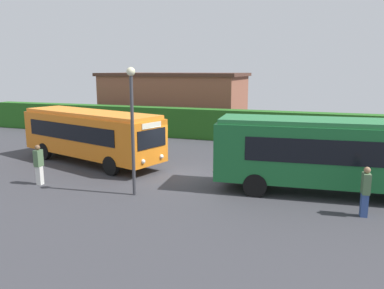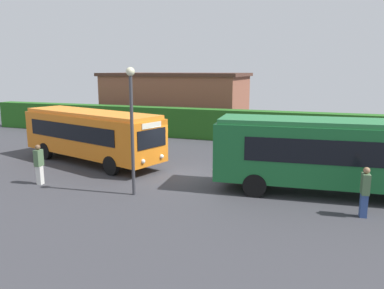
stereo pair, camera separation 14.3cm
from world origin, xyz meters
TOP-DOWN VIEW (x-y plane):
  - ground_plane at (0.00, 0.00)m, footprint 64.00×64.00m
  - bus_orange at (-5.81, 0.62)m, footprint 9.74×5.16m
  - bus_green at (6.95, -0.80)m, footprint 9.71×3.35m
  - person_left at (-5.67, -3.83)m, footprint 0.29×0.43m
  - person_center at (8.30, -3.12)m, footprint 0.30×0.50m
  - hedge_row at (0.00, 10.35)m, footprint 44.00×1.31m
  - depot_building at (-6.90, 16.28)m, footprint 13.22×7.36m
  - traffic_cone at (1.61, 8.33)m, footprint 0.36×0.36m
  - lamppost at (-0.79, -3.70)m, footprint 0.36×0.36m

SIDE VIEW (x-z plane):
  - ground_plane at x=0.00m, z-range 0.00..0.00m
  - traffic_cone at x=1.61m, z-range 0.00..0.60m
  - person_center at x=8.30m, z-range 0.05..1.93m
  - person_left at x=-5.67m, z-range 0.06..1.96m
  - hedge_row at x=0.00m, z-range 0.00..2.32m
  - bus_orange at x=-5.81m, z-range 0.24..3.22m
  - bus_green at x=6.95m, z-range 0.24..3.48m
  - depot_building at x=-6.90m, z-range 0.01..5.02m
  - lamppost at x=-0.79m, z-range 0.69..6.08m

